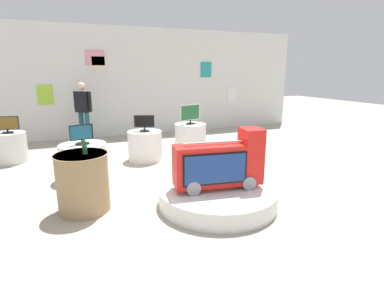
{
  "coord_description": "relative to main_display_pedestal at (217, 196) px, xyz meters",
  "views": [
    {
      "loc": [
        -1.53,
        -3.97,
        1.87
      ],
      "look_at": [
        0.27,
        0.57,
        0.68
      ],
      "focal_mm": 28.08,
      "sensor_mm": 36.0,
      "label": 1
    }
  ],
  "objects": [
    {
      "name": "tv_on_far_right",
      "position": [
        -1.73,
        1.84,
        0.68
      ],
      "size": [
        0.39,
        0.23,
        0.34
      ],
      "color": "black",
      "rests_on": "display_pedestal_far_right"
    },
    {
      "name": "tv_on_left_rear",
      "position": [
        0.79,
        3.08,
        0.76
      ],
      "size": [
        0.57,
        0.22,
        0.47
      ],
      "color": "black",
      "rests_on": "display_pedestal_left_rear"
    },
    {
      "name": "bottle_on_side_table",
      "position": [
        -1.73,
        0.46,
        0.77
      ],
      "size": [
        0.06,
        0.06,
        0.23
      ],
      "color": "#195926",
      "rests_on": "side_table_round"
    },
    {
      "name": "shopper_browsing_near_truck",
      "position": [
        -1.58,
        4.58,
        0.81
      ],
      "size": [
        0.41,
        0.42,
        1.6
      ],
      "color": "#194751",
      "rests_on": "ground"
    },
    {
      "name": "side_table_round",
      "position": [
        -1.78,
        0.5,
        0.29
      ],
      "size": [
        0.71,
        0.71,
        0.81
      ],
      "color": "#9E7F56",
      "rests_on": "ground"
    },
    {
      "name": "tv_on_right_rear",
      "position": [
        -0.45,
        2.59,
        0.69
      ],
      "size": [
        0.41,
        0.2,
        0.34
      ],
      "color": "black",
      "rests_on": "display_pedestal_right_rear"
    },
    {
      "name": "main_display_pedestal",
      "position": [
        0.0,
        0.0,
        0.0
      ],
      "size": [
        1.68,
        1.68,
        0.25
      ],
      "primitive_type": "cylinder",
      "color": "silver",
      "rests_on": "ground"
    },
    {
      "name": "novelty_firetruck_tv",
      "position": [
        0.03,
        -0.01,
        0.47
      ],
      "size": [
        1.29,
        0.54,
        0.84
      ],
      "color": "gray",
      "rests_on": "main_display_pedestal"
    },
    {
      "name": "display_pedestal_right_rear",
      "position": [
        -0.45,
        2.59,
        0.19
      ],
      "size": [
        0.72,
        0.72,
        0.63
      ],
      "primitive_type": "cylinder",
      "color": "silver",
      "rests_on": "ground"
    },
    {
      "name": "display_pedestal_left_rear",
      "position": [
        0.79,
        3.08,
        0.19
      ],
      "size": [
        0.76,
        0.76,
        0.63
      ],
      "primitive_type": "cylinder",
      "color": "silver",
      "rests_on": "ground"
    },
    {
      "name": "back_wall_display",
      "position": [
        -0.3,
        5.42,
        1.43
      ],
      "size": [
        11.24,
        0.13,
        3.1
      ],
      "color": "silver",
      "rests_on": "ground"
    },
    {
      "name": "display_pedestal_far_right",
      "position": [
        -1.73,
        1.85,
        0.19
      ],
      "size": [
        0.81,
        0.81,
        0.63
      ],
      "primitive_type": "cylinder",
      "color": "silver",
      "rests_on": "ground"
    },
    {
      "name": "display_pedestal_center_rear",
      "position": [
        -3.12,
        3.47,
        0.19
      ],
      "size": [
        0.65,
        0.65,
        0.63
      ],
      "primitive_type": "cylinder",
      "color": "silver",
      "rests_on": "ground"
    },
    {
      "name": "tv_on_center_rear",
      "position": [
        -3.12,
        3.46,
        0.69
      ],
      "size": [
        0.47,
        0.21,
        0.35
      ],
      "color": "black",
      "rests_on": "display_pedestal_center_rear"
    },
    {
      "name": "ground_plane",
      "position": [
        -0.29,
        0.38,
        -0.12
      ],
      "size": [
        30.0,
        30.0,
        0.0
      ],
      "primitive_type": "plane",
      "color": "#A8A091"
    }
  ]
}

